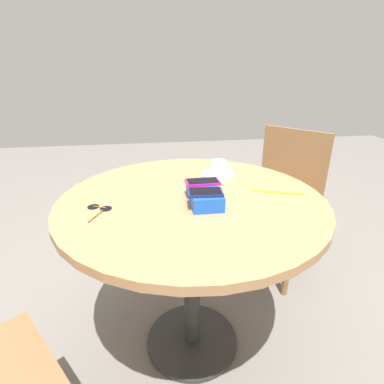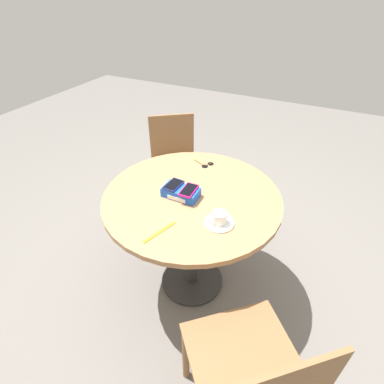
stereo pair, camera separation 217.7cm
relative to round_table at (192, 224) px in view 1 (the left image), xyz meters
name	(u,v)px [view 1 (the left image)]	position (x,y,z in m)	size (l,w,h in m)	color
ground_plane	(192,341)	(0.00, 0.00, -0.63)	(8.00, 8.00, 0.00)	slate
round_table	(192,224)	(0.00, 0.00, 0.00)	(1.00, 1.00, 0.75)	#2D2D2D
phone_box	(204,195)	(-0.05, -0.04, 0.15)	(0.20, 0.11, 0.05)	blue
phone_navy	(205,192)	(-0.10, -0.03, 0.18)	(0.08, 0.12, 0.01)	navy
phone_magenta	(203,182)	(0.00, -0.04, 0.18)	(0.07, 0.13, 0.01)	#D11975
saucer	(218,174)	(0.22, -0.15, 0.12)	(0.15, 0.15, 0.01)	white
coffee_cup	(219,167)	(0.22, -0.15, 0.16)	(0.08, 0.09, 0.06)	white
lanyard_strap	(278,192)	(-0.01, -0.34, 0.12)	(0.20, 0.02, 0.00)	orange
sunglasses	(99,209)	(-0.06, 0.33, 0.12)	(0.14, 0.09, 0.01)	black
chair_far_side	(280,196)	(0.57, -0.63, -0.17)	(0.63, 0.63, 0.86)	brown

